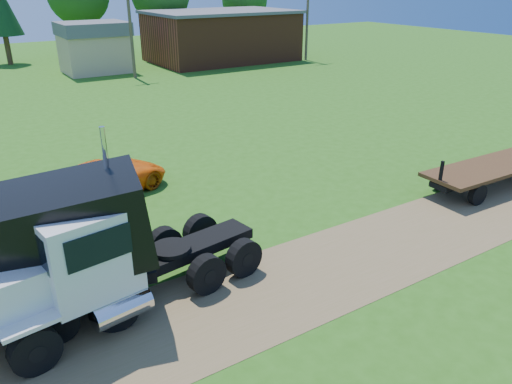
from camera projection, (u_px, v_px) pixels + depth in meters
ground at (339, 264)px, 16.23m from camera, size 140.00×140.00×0.00m
dirt_track at (339, 264)px, 16.22m from camera, size 120.00×4.20×0.01m
white_semi_tractor at (86, 262)px, 13.09m from camera, size 8.49×3.84×5.02m
orange_pickup at (106, 178)px, 21.15m from camera, size 5.92×4.06×1.50m
flatbed_trailer at (493, 170)px, 21.97m from camera, size 7.21×2.36×1.83m
spectator_b at (71, 190)px, 19.61m from camera, size 1.07×1.04×1.73m
brick_building at (221, 36)px, 55.00m from camera, size 15.40×10.40×5.30m
tan_shed at (95, 47)px, 48.12m from camera, size 6.20×5.40×4.70m
utility_poles at (130, 25)px, 44.35m from camera, size 42.20×0.28×9.00m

